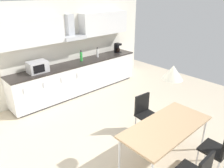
# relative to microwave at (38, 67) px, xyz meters

# --- Properties ---
(ground_plane) EXTENTS (8.67, 8.65, 0.02)m
(ground_plane) POSITION_rel_microwave_xyz_m (0.48, -2.56, -1.07)
(ground_plane) COLOR beige
(wall_back) EXTENTS (6.94, 0.10, 2.59)m
(wall_back) POSITION_rel_microwave_xyz_m (0.48, 0.38, 0.24)
(wall_back) COLOR silver
(wall_back) RESTS_ON ground_plane
(kitchen_counter) EXTENTS (3.97, 0.68, 0.92)m
(kitchen_counter) POSITION_rel_microwave_xyz_m (1.18, 0.00, -0.60)
(kitchen_counter) COLOR #333333
(kitchen_counter) RESTS_ON ground_plane
(backsplash_tile) EXTENTS (3.95, 0.02, 0.59)m
(backsplash_tile) POSITION_rel_microwave_xyz_m (1.18, 0.31, 0.15)
(backsplash_tile) COLOR silver
(backsplash_tile) RESTS_ON kitchen_counter
(upper_wall_cabinets) EXTENTS (3.95, 0.40, 0.66)m
(upper_wall_cabinets) POSITION_rel_microwave_xyz_m (1.18, 0.16, 0.82)
(upper_wall_cabinets) COLOR silver
(microwave) EXTENTS (0.48, 0.35, 0.28)m
(microwave) POSITION_rel_microwave_xyz_m (0.00, 0.00, 0.00)
(microwave) COLOR #ADADB2
(microwave) RESTS_ON kitchen_counter
(coffee_maker) EXTENTS (0.18, 0.19, 0.30)m
(coffee_maker) POSITION_rel_microwave_xyz_m (2.78, 0.03, 0.01)
(coffee_maker) COLOR black
(coffee_maker) RESTS_ON kitchen_counter
(bottle_white) EXTENTS (0.07, 0.07, 0.31)m
(bottle_white) POSITION_rel_microwave_xyz_m (1.94, 0.03, -0.01)
(bottle_white) COLOR white
(bottle_white) RESTS_ON kitchen_counter
(bottle_green) EXTENTS (0.08, 0.08, 0.32)m
(bottle_green) POSITION_rel_microwave_xyz_m (1.35, 0.05, -0.01)
(bottle_green) COLOR green
(bottle_green) RESTS_ON kitchen_counter
(dining_table) EXTENTS (1.68, 0.77, 0.73)m
(dining_table) POSITION_rel_microwave_xyz_m (0.64, -3.41, -0.37)
(dining_table) COLOR tan
(dining_table) RESTS_ON ground_plane
(chair_near_right) EXTENTS (0.40, 0.40, 0.87)m
(chair_near_right) POSITION_rel_microwave_xyz_m (1.02, -4.18, -0.53)
(chair_near_right) COLOR black
(chair_near_right) RESTS_ON ground_plane
(chair_far_right) EXTENTS (0.43, 0.43, 0.87)m
(chair_far_right) POSITION_rel_microwave_xyz_m (1.03, -2.65, -0.53)
(chair_far_right) COLOR black
(chair_far_right) RESTS_ON ground_plane
(pendant_lamp) EXTENTS (0.32, 0.32, 0.22)m
(pendant_lamp) POSITION_rel_microwave_xyz_m (0.64, -3.41, 0.63)
(pendant_lamp) COLOR silver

